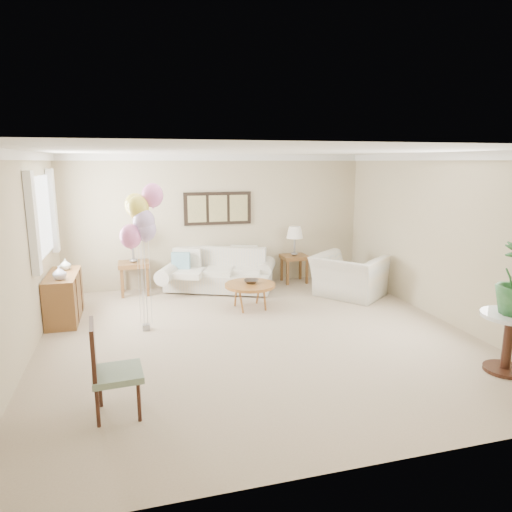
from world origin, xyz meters
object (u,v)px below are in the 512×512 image
Objects in this scene: sofa at (219,274)px; accent_chair at (109,367)px; balloon_cluster at (141,216)px; coffee_table at (250,286)px; armchair at (349,276)px.

sofa is 4.56m from accent_chair.
coffee_table is at bearing 18.79° from balloon_cluster.
coffee_table is 0.89× the size of accent_chair.
accent_chair is (-1.86, -4.16, 0.18)m from sofa.
balloon_cluster is at bearing 64.91° from armchair.
accent_chair is (-4.11, -3.09, 0.12)m from armchair.
sofa is at bearing 52.40° from balloon_cluster.
armchair is (1.95, 0.22, -0.01)m from coffee_table.
coffee_table is 0.40× the size of balloon_cluster.
armchair is at bearing 6.39° from coffee_table.
balloon_cluster reaches higher than coffee_table.
coffee_table is 3.60m from accent_chair.
coffee_table is (0.30, -1.28, 0.08)m from sofa.
balloon_cluster reaches higher than accent_chair.
accent_chair is (-2.16, -2.88, 0.10)m from coffee_table.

